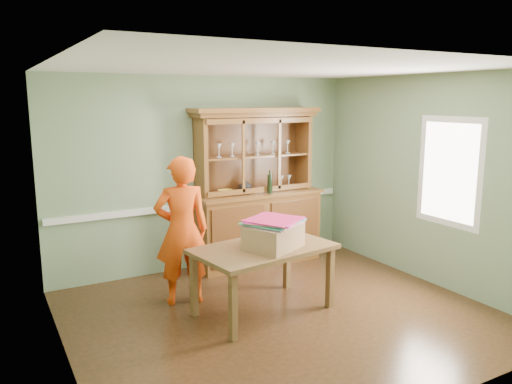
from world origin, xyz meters
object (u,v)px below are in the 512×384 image
cardboard_box (273,236)px  person (182,231)px  china_hutch (257,210)px  dining_table (263,254)px

cardboard_box → person: bearing=133.2°
china_hutch → dining_table: china_hutch is taller
china_hutch → person: 1.71m
dining_table → person: person is taller
china_hutch → person: (-1.48, -0.86, 0.08)m
china_hutch → dining_table: size_ratio=1.37×
dining_table → person: (-0.70, 0.70, 0.20)m
china_hutch → cardboard_box: (-0.72, -1.66, 0.11)m
cardboard_box → person: (-0.76, 0.81, -0.02)m
cardboard_box → person: size_ratio=0.33×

